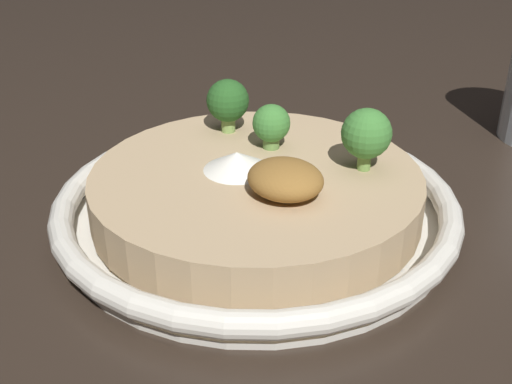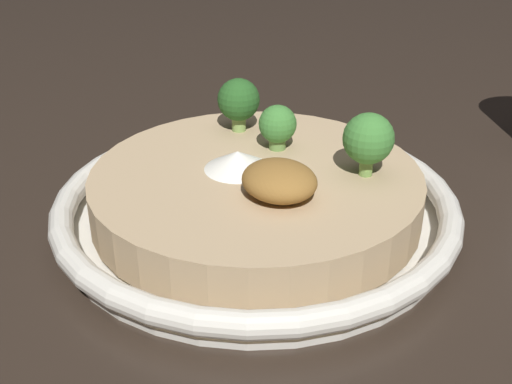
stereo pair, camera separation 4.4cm
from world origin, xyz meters
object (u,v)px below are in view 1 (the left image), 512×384
broccoli_front_right (228,102)px  broccoli_front (271,125)px  broccoli_front_left (366,134)px  risotto_bowl (256,200)px

broccoli_front_right → broccoli_front: size_ratio=1.25×
broccoli_front_right → broccoli_front: 0.05m
broccoli_front_left → broccoli_front: size_ratio=1.32×
broccoli_front_left → broccoli_front_right: bearing=5.5°
risotto_bowl → broccoli_front: bearing=-64.9°
risotto_bowl → broccoli_front_left: size_ratio=6.44×
risotto_bowl → broccoli_front_right: 0.09m
broccoli_front → risotto_bowl: bearing=115.1°
broccoli_front_left → broccoli_front_right: size_ratio=1.05×
broccoli_front_left → broccoli_front_right: (0.12, 0.01, -0.00)m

